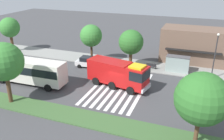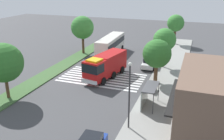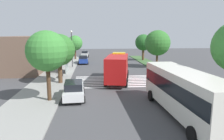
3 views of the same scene
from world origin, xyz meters
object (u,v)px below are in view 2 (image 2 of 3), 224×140
at_px(transit_bus, 111,44).
at_px(bus_stop_shelter, 148,92).
at_px(bench_near_shelter, 154,88).
at_px(median_tree_west, 3,63).
at_px(fire_truck, 105,65).
at_px(sidewalk_tree_center, 157,54).
at_px(parked_car_west, 149,62).
at_px(sidewalk_tree_far_west, 176,23).
at_px(sidewalk_tree_west, 165,40).
at_px(street_lamp, 129,91).
at_px(median_tree_far_west, 82,28).

bearing_deg(transit_bus, bus_stop_shelter, -150.75).
xyz_separation_m(bench_near_shelter, median_tree_west, (7.60, -16.50, 4.01)).
distance_m(fire_truck, sidewalk_tree_center, 7.76).
xyz_separation_m(bus_stop_shelter, bench_near_shelter, (-4.00, 0.02, -1.30)).
relative_size(parked_car_west, sidewalk_tree_far_west, 0.72).
height_order(transit_bus, sidewalk_tree_west, sidewalk_tree_west).
bearing_deg(transit_bus, fire_truck, -165.53).
relative_size(transit_bus, bus_stop_shelter, 3.13).
xyz_separation_m(transit_bus, bench_near_shelter, (14.84, 11.25, -1.48)).
height_order(transit_bus, street_lamp, street_lamp).
bearing_deg(median_tree_west, fire_truck, 139.85).
xyz_separation_m(parked_car_west, sidewalk_tree_west, (-0.66, 2.20, 3.82)).
xyz_separation_m(sidewalk_tree_far_west, sidewalk_tree_center, (23.99, 0.00, -0.51)).
xyz_separation_m(parked_car_west, bench_near_shelter, (9.66, 2.58, -0.29)).
bearing_deg(street_lamp, fire_truck, -149.24).
xyz_separation_m(parked_car_west, bus_stop_shelter, (13.66, 2.57, 1.00)).
bearing_deg(median_tree_west, bench_near_shelter, 114.73).
bearing_deg(sidewalk_tree_center, median_tree_west, -55.75).
height_order(median_tree_far_west, median_tree_west, median_tree_far_west).
height_order(parked_car_west, transit_bus, transit_bus).
bearing_deg(sidewalk_tree_west, median_tree_far_west, -100.91).
height_order(fire_truck, median_tree_west, median_tree_west).
height_order(fire_truck, sidewalk_tree_center, sidewalk_tree_center).
bearing_deg(bench_near_shelter, median_tree_far_west, -129.15).
distance_m(parked_car_west, bench_near_shelter, 10.00).
distance_m(median_tree_far_west, median_tree_west, 21.04).
xyz_separation_m(transit_bus, sidewalk_tree_center, (11.47, 10.87, 2.19)).
bearing_deg(fire_truck, sidewalk_tree_center, 106.34).
distance_m(fire_truck, sidewalk_tree_far_west, 25.86).
distance_m(bench_near_shelter, sidewalk_tree_center, 5.00).
distance_m(bench_near_shelter, sidewalk_tree_west, 11.11).
xyz_separation_m(sidewalk_tree_far_west, median_tree_west, (34.97, -16.12, -0.18)).
bearing_deg(sidewalk_tree_center, median_tree_far_west, -121.95).
xyz_separation_m(sidewalk_tree_west, median_tree_far_west, (-3.11, -16.12, 0.50)).
relative_size(sidewalk_tree_far_west, sidewalk_tree_center, 1.07).
xyz_separation_m(parked_car_west, median_tree_west, (17.26, -13.91, 3.71)).
distance_m(bus_stop_shelter, street_lamp, 5.52).
bearing_deg(transit_bus, sidewalk_tree_west, -114.14).
bearing_deg(sidewalk_tree_far_west, median_tree_far_west, -49.15).
bearing_deg(street_lamp, sidewalk_tree_west, 178.82).
relative_size(bench_near_shelter, sidewalk_tree_far_west, 0.24).
height_order(fire_truck, bus_stop_shelter, fire_truck).
distance_m(transit_bus, median_tree_west, 23.18).
distance_m(parked_car_west, bus_stop_shelter, 13.93).
bearing_deg(sidewalk_tree_center, fire_truck, -85.07).
height_order(street_lamp, sidewalk_tree_far_west, street_lamp).
xyz_separation_m(transit_bus, sidewalk_tree_west, (4.52, 10.87, 2.63)).
bearing_deg(sidewalk_tree_west, parked_car_west, -73.31).
bearing_deg(transit_bus, median_tree_far_west, 103.54).
height_order(street_lamp, sidewalk_tree_center, street_lamp).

